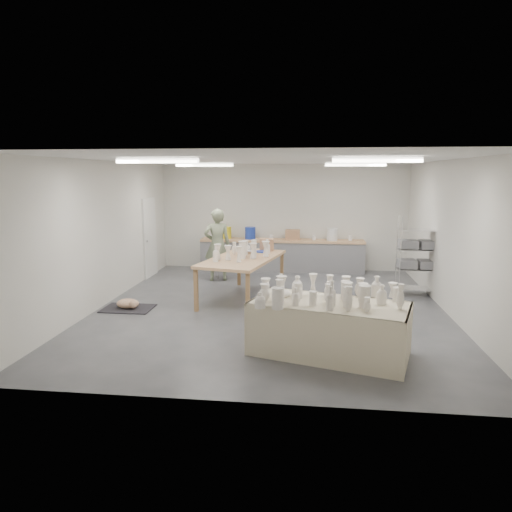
# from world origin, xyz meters

# --- Properties ---
(room) EXTENTS (8.00, 8.02, 3.00)m
(room) POSITION_xyz_m (-0.11, 0.08, 2.06)
(room) COLOR #424449
(room) RESTS_ON ground
(back_counter) EXTENTS (4.60, 0.60, 1.24)m
(back_counter) POSITION_xyz_m (-0.01, 3.68, 0.49)
(back_counter) COLOR tan
(back_counter) RESTS_ON ground
(wire_shelf) EXTENTS (0.88, 0.48, 1.80)m
(wire_shelf) POSITION_xyz_m (3.20, 1.40, 0.92)
(wire_shelf) COLOR silver
(wire_shelf) RESTS_ON ground
(drying_table) EXTENTS (2.54, 1.74, 1.20)m
(drying_table) POSITION_xyz_m (1.07, -2.36, 0.46)
(drying_table) COLOR olive
(drying_table) RESTS_ON ground
(work_table) EXTENTS (1.76, 2.70, 1.30)m
(work_table) POSITION_xyz_m (-0.63, 0.69, 0.94)
(work_table) COLOR tan
(work_table) RESTS_ON ground
(rug) EXTENTS (1.00, 0.70, 0.02)m
(rug) POSITION_xyz_m (-2.90, -0.43, 0.01)
(rug) COLOR black
(rug) RESTS_ON ground
(cat) EXTENTS (0.50, 0.38, 0.20)m
(cat) POSITION_xyz_m (-2.88, -0.44, 0.12)
(cat) COLOR white
(cat) RESTS_ON rug
(potter) EXTENTS (0.77, 0.61, 1.86)m
(potter) POSITION_xyz_m (-1.58, 2.31, 0.93)
(potter) COLOR gray
(potter) RESTS_ON ground
(red_stool) EXTENTS (0.48, 0.48, 0.34)m
(red_stool) POSITION_xyz_m (-1.58, 2.58, 0.31)
(red_stool) COLOR #AA2C18
(red_stool) RESTS_ON ground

